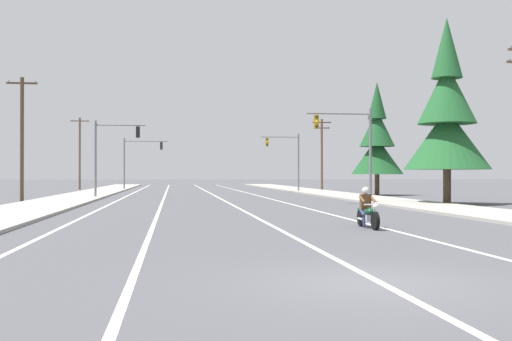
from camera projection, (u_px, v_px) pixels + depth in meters
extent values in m
plane|color=#47474C|center=(372.00, 283.00, 10.74)|extent=(400.00, 400.00, 0.00)
cube|color=beige|center=(213.00, 195.00, 55.34)|extent=(0.16, 100.00, 0.01)
cube|color=beige|center=(165.00, 195.00, 54.74)|extent=(0.16, 100.00, 0.01)
cube|color=beige|center=(254.00, 195.00, 55.85)|extent=(0.16, 100.00, 0.01)
cube|color=beige|center=(129.00, 195.00, 54.30)|extent=(0.16, 100.00, 0.01)
cube|color=#9E998E|center=(345.00, 196.00, 51.88)|extent=(4.40, 110.00, 0.14)
cube|color=#9E998E|center=(78.00, 197.00, 48.85)|extent=(4.40, 110.00, 0.14)
cylinder|color=black|center=(375.00, 221.00, 20.72)|extent=(0.12, 0.64, 0.64)
cylinder|color=black|center=(361.00, 218.00, 22.26)|extent=(0.12, 0.64, 0.64)
cylinder|color=silver|center=(374.00, 211.00, 20.82)|extent=(0.07, 0.33, 0.68)
sphere|color=white|center=(376.00, 206.00, 20.68)|extent=(0.20, 0.20, 0.20)
cylinder|color=silver|center=(374.00, 205.00, 20.88)|extent=(0.70, 0.05, 0.04)
ellipsoid|color=#143D23|center=(369.00, 212.00, 21.37)|extent=(0.32, 0.56, 0.28)
cube|color=silver|center=(368.00, 218.00, 21.49)|extent=(0.24, 0.44, 0.24)
cube|color=black|center=(365.00, 212.00, 21.81)|extent=(0.28, 0.52, 0.12)
cube|color=#143D23|center=(362.00, 210.00, 22.21)|extent=(0.20, 0.36, 0.08)
cylinder|color=silver|center=(361.00, 219.00, 21.87)|extent=(0.08, 0.55, 0.08)
cube|color=brown|center=(365.00, 202.00, 21.77)|extent=(0.36, 0.24, 0.56)
sphere|color=silver|center=(366.00, 191.00, 21.75)|extent=(0.26, 0.26, 0.26)
cylinder|color=navy|center=(370.00, 213.00, 21.65)|extent=(0.14, 0.44, 0.30)
cylinder|color=navy|center=(373.00, 221.00, 21.47)|extent=(0.11, 0.16, 0.35)
cylinder|color=brown|center=(373.00, 199.00, 21.54)|extent=(0.10, 0.52, 0.27)
cylinder|color=navy|center=(363.00, 213.00, 21.61)|extent=(0.14, 0.44, 0.30)
cylinder|color=navy|center=(364.00, 222.00, 21.43)|extent=(0.11, 0.16, 0.35)
cylinder|color=brown|center=(362.00, 200.00, 21.49)|extent=(0.10, 0.52, 0.27)
cylinder|color=slate|center=(370.00, 156.00, 39.53)|extent=(0.18, 0.18, 6.20)
cylinder|color=slate|center=(339.00, 114.00, 39.26)|extent=(4.26, 0.13, 0.11)
cube|color=#B79319|center=(316.00, 122.00, 39.06)|extent=(0.30, 0.24, 0.90)
sphere|color=black|center=(317.00, 117.00, 38.91)|extent=(0.18, 0.18, 0.18)
sphere|color=orange|center=(317.00, 122.00, 38.91)|extent=(0.18, 0.18, 0.18)
sphere|color=black|center=(317.00, 126.00, 38.91)|extent=(0.18, 0.18, 0.18)
cylinder|color=slate|center=(96.00, 159.00, 48.26)|extent=(0.18, 0.18, 6.20)
cylinder|color=slate|center=(121.00, 125.00, 48.48)|extent=(3.93, 0.25, 0.11)
cube|color=black|center=(138.00, 132.00, 48.61)|extent=(0.31, 0.25, 0.90)
sphere|color=black|center=(138.00, 128.00, 48.77)|extent=(0.18, 0.18, 0.18)
sphere|color=orange|center=(138.00, 132.00, 48.77)|extent=(0.18, 0.18, 0.18)
sphere|color=black|center=(138.00, 136.00, 48.76)|extent=(0.18, 0.18, 0.18)
cylinder|color=slate|center=(298.00, 163.00, 64.23)|extent=(0.18, 0.18, 6.20)
cylinder|color=slate|center=(280.00, 137.00, 64.09)|extent=(3.96, 0.33, 0.11)
cube|color=#B79319|center=(267.00, 142.00, 63.97)|extent=(0.31, 0.26, 0.90)
sphere|color=black|center=(267.00, 139.00, 63.82)|extent=(0.18, 0.18, 0.18)
sphere|color=orange|center=(267.00, 142.00, 63.82)|extent=(0.18, 0.18, 0.18)
sphere|color=black|center=(267.00, 145.00, 63.82)|extent=(0.18, 0.18, 0.18)
cylinder|color=slate|center=(124.00, 164.00, 72.09)|extent=(0.18, 0.18, 6.20)
cylinder|color=slate|center=(146.00, 141.00, 72.36)|extent=(5.16, 0.30, 0.11)
cube|color=black|center=(161.00, 146.00, 72.54)|extent=(0.31, 0.25, 0.90)
sphere|color=black|center=(161.00, 143.00, 72.69)|extent=(0.18, 0.18, 0.18)
sphere|color=orange|center=(161.00, 146.00, 72.69)|extent=(0.18, 0.18, 0.18)
sphere|color=black|center=(161.00, 148.00, 72.69)|extent=(0.18, 0.18, 0.18)
cylinder|color=slate|center=(511.00, 47.00, 31.37)|extent=(0.08, 0.08, 0.12)
cylinder|color=slate|center=(510.00, 60.00, 31.35)|extent=(0.08, 0.08, 0.12)
cylinder|color=#4C3828|center=(22.00, 140.00, 41.47)|extent=(0.26, 0.26, 8.57)
cube|color=#4C3828|center=(22.00, 83.00, 41.49)|extent=(2.06, 0.12, 0.12)
cylinder|color=slate|center=(9.00, 81.00, 41.38)|extent=(0.08, 0.08, 0.12)
cylinder|color=slate|center=(35.00, 82.00, 41.61)|extent=(0.08, 0.08, 0.12)
cylinder|color=brown|center=(322.00, 155.00, 70.64)|extent=(0.26, 0.26, 8.36)
cube|color=brown|center=(322.00, 122.00, 70.67)|extent=(2.24, 0.12, 0.12)
cylinder|color=slate|center=(314.00, 121.00, 70.54)|extent=(0.08, 0.08, 0.12)
cylinder|color=slate|center=(330.00, 122.00, 70.79)|extent=(0.08, 0.08, 0.12)
cube|color=brown|center=(322.00, 128.00, 70.66)|extent=(1.88, 0.12, 0.12)
cylinder|color=slate|center=(315.00, 127.00, 70.55)|extent=(0.08, 0.08, 0.12)
cylinder|color=slate|center=(328.00, 127.00, 70.77)|extent=(0.08, 0.08, 0.12)
cylinder|color=brown|center=(80.00, 154.00, 74.43)|extent=(0.26, 0.26, 8.86)
cube|color=brown|center=(80.00, 121.00, 74.45)|extent=(2.21, 0.12, 0.12)
cylinder|color=slate|center=(72.00, 120.00, 74.33)|extent=(0.08, 0.08, 0.12)
cylinder|color=slate|center=(88.00, 120.00, 74.58)|extent=(0.08, 0.08, 0.12)
cylinder|color=#4C3828|center=(447.00, 187.00, 38.56)|extent=(0.49, 0.49, 2.22)
cone|color=#1E5628|center=(447.00, 139.00, 38.58)|extent=(5.43, 5.43, 3.89)
cone|color=#1E5628|center=(447.00, 93.00, 38.60)|extent=(3.69, 3.69, 3.89)
cone|color=#1E5628|center=(447.00, 48.00, 38.61)|extent=(1.95, 1.95, 3.89)
cylinder|color=#4C3828|center=(377.00, 185.00, 54.50)|extent=(0.42, 0.42, 1.90)
cone|color=#194C23|center=(377.00, 156.00, 54.52)|extent=(4.65, 4.65, 3.34)
cone|color=#194C23|center=(377.00, 128.00, 54.53)|extent=(3.17, 3.17, 3.34)
cone|color=#194C23|center=(377.00, 100.00, 54.55)|extent=(1.68, 1.68, 3.34)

